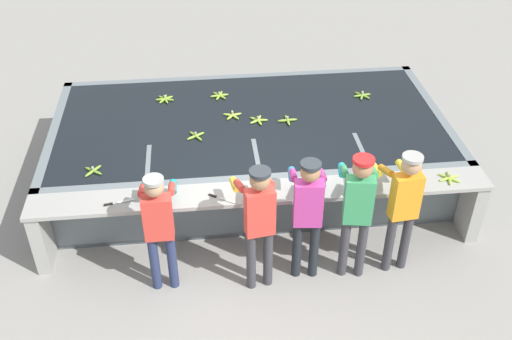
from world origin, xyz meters
The scene contains 19 objects.
ground_plane centered at (0.00, 0.00, 0.00)m, with size 80.00×80.00×0.00m, color gray.
wash_tank centered at (0.00, 1.86, 0.44)m, with size 5.51×2.84×0.90m.
work_ledge centered at (0.00, 0.23, 0.66)m, with size 5.51×0.45×0.90m.
worker_0 centered at (-1.21, -0.27, 0.94)m, with size 0.40×0.71×1.57m.
worker_1 centered at (-0.12, -0.37, 1.00)m, with size 0.47×0.74×1.65m.
worker_2 centered at (0.44, -0.26, 0.98)m, with size 0.45×0.73×1.63m.
worker_3 centered at (0.99, -0.31, 1.02)m, with size 0.48×0.74×1.68m.
worker_4 centered at (1.53, -0.26, 0.99)m, with size 0.45×0.73×1.64m.
banana_bunch_floating_0 centered at (-0.23, 1.99, 0.91)m, with size 0.28×0.27×0.08m.
banana_bunch_floating_1 centered at (-0.38, 2.60, 0.91)m, with size 0.28×0.27×0.08m.
banana_bunch_floating_2 centered at (-0.76, 1.50, 0.91)m, with size 0.25×0.25×0.08m.
banana_bunch_floating_3 centered at (-2.04, 0.83, 0.91)m, with size 0.24×0.24×0.08m.
banana_bunch_floating_4 centered at (1.74, 2.38, 0.91)m, with size 0.28×0.28×0.08m.
banana_bunch_floating_5 centered at (0.52, 1.78, 0.91)m, with size 0.28×0.28×0.08m.
banana_bunch_floating_6 centered at (0.11, 1.82, 0.91)m, with size 0.27×0.28×0.08m.
banana_bunch_floating_7 centered at (-1.19, 2.57, 0.91)m, with size 0.28×0.28×0.08m.
banana_bunch_ledge_0 centered at (2.27, 0.22, 0.92)m, with size 0.28×0.28×0.08m.
knife_0 centered at (-1.73, 0.17, 0.91)m, with size 0.35×0.11×0.02m.
knife_1 centered at (-0.54, 0.15, 0.91)m, with size 0.31×0.21×0.02m.
Camera 1 is at (-0.68, -5.33, 5.21)m, focal length 42.00 mm.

